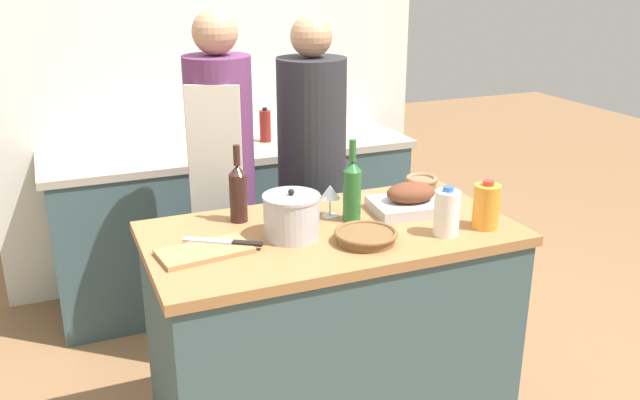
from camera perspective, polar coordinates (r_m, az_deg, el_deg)
kitchen_island at (r=2.78m, az=0.89°, el=-11.39°), size 1.40×0.74×0.94m
back_counter at (r=4.00m, az=-7.21°, el=-1.75°), size 2.06×0.60×0.91m
back_wall at (r=4.12m, az=-9.04°, el=10.63°), size 2.56×0.10×2.55m
roasting_pan at (r=2.76m, az=7.63°, el=-0.04°), size 0.34×0.26×0.12m
wicker_basket at (r=2.45m, az=3.88°, el=-3.03°), size 0.23×0.23×0.04m
cutting_board at (r=2.39m, az=-9.69°, el=-4.28°), size 0.34×0.21×0.02m
stock_pot at (r=2.47m, az=-2.41°, el=-1.36°), size 0.21×0.21×0.19m
mixing_bowl at (r=3.03m, az=8.54°, el=1.47°), size 0.15×0.15×0.06m
juice_jug at (r=2.63m, az=13.83°, el=-0.50°), size 0.10×0.10×0.19m
milk_jug at (r=2.53m, az=10.63°, el=-1.05°), size 0.10×0.10×0.19m
wine_bottle_green at (r=2.63m, az=-6.91°, el=0.71°), size 0.07×0.07×0.31m
wine_bottle_dark at (r=2.62m, az=2.72°, el=0.93°), size 0.07×0.07×0.33m
wine_glass_left at (r=2.66m, az=0.84°, el=0.59°), size 0.08×0.08×0.13m
wine_glass_right at (r=2.64m, az=-2.63°, el=0.42°), size 0.08×0.08×0.13m
knife_chef at (r=2.43m, az=-7.92°, el=-3.50°), size 0.26×0.18×0.01m
condiment_bottle_tall at (r=3.93m, az=1.42°, el=5.95°), size 0.07×0.07×0.15m
condiment_bottle_short at (r=3.92m, az=-4.64°, el=6.24°), size 0.06×0.06×0.20m
person_cook_aproned at (r=3.15m, az=-8.25°, el=1.97°), size 0.32×0.34×1.71m
person_cook_guest at (r=3.29m, az=-0.69°, el=2.41°), size 0.33×0.33×1.67m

